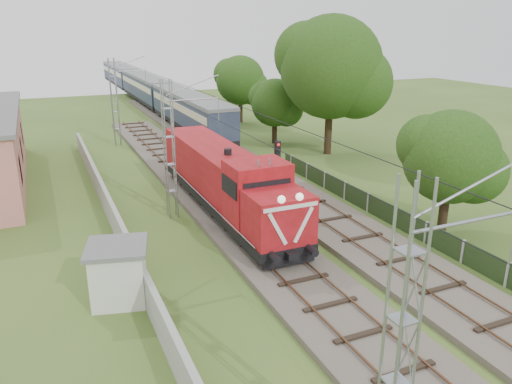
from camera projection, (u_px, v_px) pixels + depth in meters
name	position (u px, v px, depth m)	size (l,w,h in m)	color
ground	(321.00, 304.00, 20.25)	(140.00, 140.00, 0.00)	#395620
track_main	(253.00, 237.00, 26.27)	(4.20, 70.00, 0.45)	#6B6054
track_side	(246.00, 166.00, 39.46)	(4.20, 80.00, 0.45)	#6B6054
catenary	(170.00, 150.00, 28.26)	(3.31, 70.00, 8.00)	gray
boundary_wall	(111.00, 213.00, 27.95)	(0.25, 40.00, 1.50)	#9E9E99
fence	(426.00, 233.00, 25.71)	(0.12, 32.00, 1.20)	black
locomotive	(225.00, 179.00, 29.15)	(2.95, 16.83, 4.27)	black
coach_rake	(146.00, 87.00, 71.09)	(2.92, 65.12, 3.38)	black
signal_post	(277.00, 164.00, 28.83)	(0.50, 0.39, 4.54)	black
relay_hut	(119.00, 273.00, 20.18)	(2.88, 2.88, 2.46)	beige
tree_a	(451.00, 158.00, 26.01)	(5.17, 4.92, 6.70)	#322114
tree_b	(332.00, 69.00, 41.71)	(9.04, 8.61, 11.72)	#322114
tree_c	(275.00, 103.00, 46.77)	(4.70, 4.48, 6.10)	#322114
tree_d	(241.00, 81.00, 56.90)	(5.85, 5.57, 7.58)	#322114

